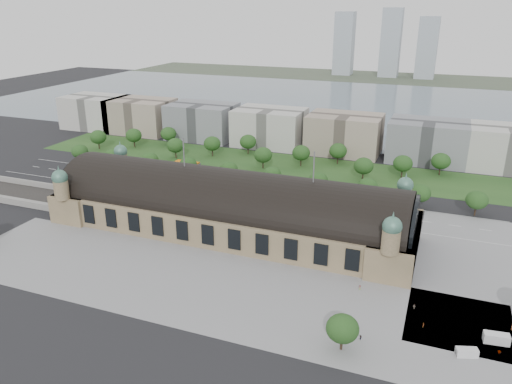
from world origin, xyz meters
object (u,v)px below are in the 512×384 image
(traffic_car_0, at_px, (71,172))
(traffic_car_5, at_px, (357,202))
(petrol_station, at_px, (190,165))
(parked_car_2, at_px, (176,197))
(pedestrian_1, at_px, (423,325))
(pedestrian_2, at_px, (414,307))
(parked_car_3, at_px, (168,195))
(bus_mid, at_px, (268,205))
(parked_car_0, at_px, (103,188))
(pedestrian_3, at_px, (499,352))
(pedestrian_0, at_px, (360,288))
(traffic_car_6, at_px, (391,222))
(bus_west, at_px, (230,196))
(traffic_car_3, at_px, (199,187))
(van_south, at_px, (466,353))
(parked_car_4, at_px, (196,202))
(parked_car_1, at_px, (115,186))
(pedestrian_4, at_px, (360,338))
(traffic_car_2, at_px, (143,188))
(parked_car_5, at_px, (208,202))
(bus_east, at_px, (287,206))
(parked_car_6, at_px, (188,201))
(van_east, at_px, (495,338))

(traffic_car_0, height_order, traffic_car_5, traffic_car_0)
(petrol_station, relative_size, parked_car_2, 2.65)
(pedestrian_1, height_order, pedestrian_2, pedestrian_2)
(petrol_station, xyz_separation_m, traffic_car_5, (98.04, -16.43, -2.31))
(parked_car_3, distance_m, pedestrian_1, 140.25)
(bus_mid, bearing_deg, parked_car_0, 88.94)
(traffic_car_0, relative_size, parked_car_3, 0.80)
(traffic_car_5, distance_m, pedestrian_3, 111.06)
(traffic_car_0, bearing_deg, parked_car_2, 85.48)
(pedestrian_0, height_order, pedestrian_3, pedestrian_3)
(traffic_car_6, xyz_separation_m, parked_car_2, (-101.60, -7.30, 0.02))
(petrol_station, bearing_deg, bus_west, -40.03)
(traffic_car_3, bearing_deg, petrol_station, 34.41)
(traffic_car_3, xyz_separation_m, van_south, (126.57, -90.46, 0.40))
(traffic_car_5, distance_m, parked_car_4, 76.38)
(traffic_car_5, distance_m, bus_west, 60.80)
(parked_car_1, relative_size, parked_car_4, 1.33)
(parked_car_2, xyz_separation_m, pedestrian_4, (103.53, -77.71, 0.03))
(traffic_car_2, distance_m, parked_car_1, 15.02)
(parked_car_5, relative_size, pedestrian_1, 2.50)
(traffic_car_6, distance_m, bus_east, 46.59)
(traffic_car_3, distance_m, pedestrian_0, 115.95)
(parked_car_1, distance_m, pedestrian_1, 169.62)
(traffic_car_2, bearing_deg, pedestrian_0, 59.48)
(parked_car_5, height_order, parked_car_6, parked_car_6)
(parked_car_5, distance_m, pedestrian_2, 113.63)
(bus_west, xyz_separation_m, pedestrian_4, (78.50, -86.08, -0.69))
(bus_mid, bearing_deg, parked_car_1, 86.39)
(traffic_car_2, relative_size, van_south, 0.86)
(bus_west, bearing_deg, parked_car_5, 143.95)
(van_south, bearing_deg, parked_car_5, 128.85)
(pedestrian_1, bearing_deg, van_east, -70.03)
(van_south, bearing_deg, traffic_car_0, 138.87)
(bus_mid, distance_m, pedestrian_0, 75.56)
(traffic_car_6, distance_m, pedestrian_3, 86.69)
(parked_car_0, bearing_deg, parked_car_4, 50.88)
(traffic_car_2, relative_size, parked_car_0, 1.07)
(van_south, bearing_deg, petrol_station, 123.41)
(parked_car_4, xyz_separation_m, parked_car_5, (5.14, 2.29, -0.02))
(parked_car_2, relative_size, parked_car_4, 1.29)
(pedestrian_0, bearing_deg, parked_car_0, 175.73)
(traffic_car_2, xyz_separation_m, parked_car_6, (29.76, -6.91, -0.03))
(petrol_station, height_order, pedestrian_3, petrol_station)
(traffic_car_0, xyz_separation_m, traffic_car_6, (176.00, -5.94, 0.10))
(parked_car_0, distance_m, pedestrian_1, 172.12)
(traffic_car_2, xyz_separation_m, pedestrian_1, (141.18, -69.69, 0.22))
(bus_east, xyz_separation_m, pedestrian_4, (48.50, -83.94, -0.73))
(parked_car_2, height_order, bus_mid, bus_mid)
(traffic_car_3, relative_size, bus_west, 0.50)
(traffic_car_2, distance_m, bus_mid, 68.24)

